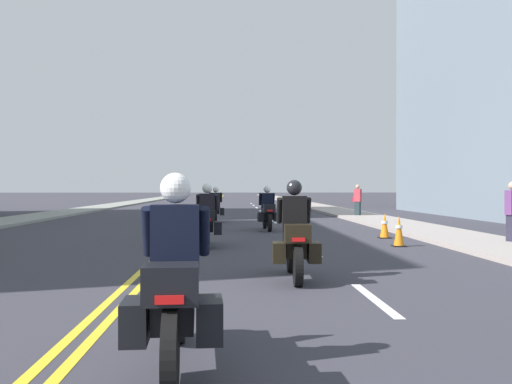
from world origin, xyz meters
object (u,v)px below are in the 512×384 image
object	(u,v)px
motorcycle_0	(175,291)
traffic_cone_2	(399,231)
motorcycle_1	(295,240)
motorcycle_3	(267,212)
pedestrian_1	(358,200)
traffic_cone_0	(385,226)
motorcycle_4	(216,207)
motorcycle_2	(207,221)

from	to	relation	value
motorcycle_0	traffic_cone_2	bearing A→B (deg)	61.41
motorcycle_0	motorcycle_1	bearing A→B (deg)	69.33
motorcycle_3	pedestrian_1	bearing A→B (deg)	56.62
motorcycle_0	motorcycle_1	size ratio (longest dim) A/B	1.07
motorcycle_0	pedestrian_1	distance (m)	25.47
motorcycle_3	traffic_cone_0	world-z (taller)	motorcycle_3
motorcycle_0	motorcycle_4	size ratio (longest dim) A/B	1.05
traffic_cone_2	pedestrian_1	bearing A→B (deg)	81.64
motorcycle_0	motorcycle_4	xyz separation A→B (m)	(-0.21, 20.88, -0.03)
motorcycle_1	motorcycle_3	distance (m)	11.12
traffic_cone_2	motorcycle_2	bearing A→B (deg)	177.12
motorcycle_3	motorcycle_4	bearing A→B (deg)	108.93
motorcycle_0	traffic_cone_0	size ratio (longest dim) A/B	3.02
traffic_cone_2	motorcycle_0	bearing A→B (deg)	-115.80
motorcycle_0	pedestrian_1	size ratio (longest dim) A/B	1.36
traffic_cone_0	motorcycle_0	bearing A→B (deg)	-112.34
traffic_cone_0	traffic_cone_2	distance (m)	2.48
motorcycle_0	motorcycle_2	bearing A→B (deg)	88.08
motorcycle_4	motorcycle_0	bearing A→B (deg)	-90.54
motorcycle_1	traffic_cone_0	distance (m)	8.55
motorcycle_1	motorcycle_2	size ratio (longest dim) A/B	0.99
motorcycle_0	traffic_cone_2	xyz separation A→B (m)	(4.83, 10.00, -0.27)
motorcycle_2	pedestrian_1	size ratio (longest dim) A/B	1.28
motorcycle_4	traffic_cone_0	world-z (taller)	motorcycle_4
motorcycle_1	traffic_cone_2	distance (m)	6.25
traffic_cone_0	motorcycle_4	bearing A→B (deg)	122.35
motorcycle_3	pedestrian_1	world-z (taller)	pedestrian_1
motorcycle_4	motorcycle_1	bearing A→B (deg)	-85.01
motorcycle_1	pedestrian_1	distance (m)	20.53
motorcycle_3	motorcycle_4	world-z (taller)	motorcycle_3
motorcycle_4	motorcycle_2	bearing A→B (deg)	-90.82
motorcycle_0	motorcycle_1	xyz separation A→B (m)	(1.52, 4.71, -0.02)
motorcycle_2	motorcycle_4	xyz separation A→B (m)	(-0.05, 10.63, -0.02)
motorcycle_1	motorcycle_3	xyz separation A→B (m)	(0.26, 11.11, -0.00)
motorcycle_0	motorcycle_2	xyz separation A→B (m)	(-0.15, 10.25, -0.01)
motorcycle_1	motorcycle_4	distance (m)	16.26
motorcycle_2	motorcycle_1	bearing A→B (deg)	-74.48
motorcycle_0	motorcycle_4	distance (m)	20.88
motorcycle_2	motorcycle_3	world-z (taller)	motorcycle_2
motorcycle_4	traffic_cone_2	xyz separation A→B (m)	(5.04, -10.88, -0.25)
motorcycle_2	pedestrian_1	world-z (taller)	pedestrian_1
motorcycle_2	motorcycle_3	distance (m)	5.90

